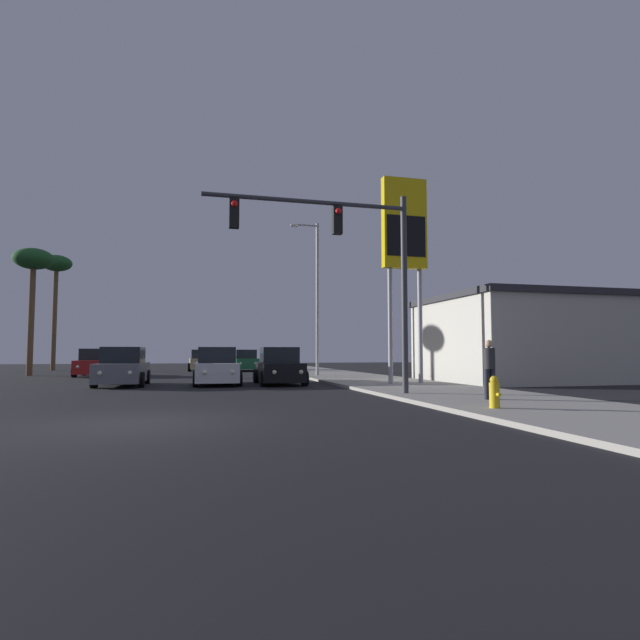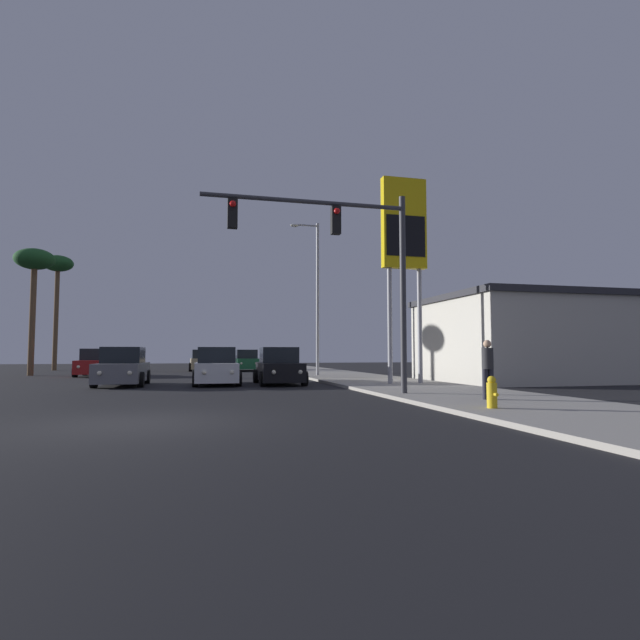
% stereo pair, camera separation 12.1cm
% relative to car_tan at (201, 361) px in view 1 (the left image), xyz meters
% --- Properties ---
extents(ground_plane, '(120.00, 120.00, 0.00)m').
position_rel_car_tan_xyz_m(ground_plane, '(-1.56, -30.24, -0.76)').
color(ground_plane, black).
extents(sidewalk_right, '(5.00, 60.00, 0.12)m').
position_rel_car_tan_xyz_m(sidewalk_right, '(7.94, -20.24, -0.70)').
color(sidewalk_right, '#9E998E').
rests_on(sidewalk_right, ground).
extents(building_gas_station, '(10.30, 8.30, 4.30)m').
position_rel_car_tan_xyz_m(building_gas_station, '(16.44, -18.72, 1.40)').
color(building_gas_station, beige).
rests_on(building_gas_station, ground).
extents(car_tan, '(2.04, 4.34, 1.68)m').
position_rel_car_tan_xyz_m(car_tan, '(0.00, 0.00, 0.00)').
color(car_tan, tan).
rests_on(car_tan, ground).
extents(car_green, '(2.04, 4.33, 1.68)m').
position_rel_car_tan_xyz_m(car_green, '(3.40, -0.78, 0.00)').
color(car_green, '#195933').
rests_on(car_green, ground).
extents(car_white, '(2.04, 4.33, 1.68)m').
position_rel_car_tan_xyz_m(car_white, '(0.46, -18.09, 0.00)').
color(car_white, silver).
rests_on(car_white, ground).
extents(car_black, '(2.04, 4.34, 1.68)m').
position_rel_car_tan_xyz_m(car_black, '(3.25, -18.43, 0.00)').
color(car_black, black).
rests_on(car_black, ground).
extents(car_red, '(2.04, 4.31, 1.68)m').
position_rel_car_tan_xyz_m(car_red, '(-6.39, -7.94, 0.00)').
color(car_red, maroon).
rests_on(car_red, ground).
extents(car_grey, '(2.04, 4.33, 1.68)m').
position_rel_car_tan_xyz_m(car_grey, '(-3.52, -17.78, 0.00)').
color(car_grey, slate).
rests_on(car_grey, ground).
extents(traffic_light_mast, '(6.66, 0.36, 6.50)m').
position_rel_car_tan_xyz_m(traffic_light_mast, '(4.33, -25.80, 3.93)').
color(traffic_light_mast, '#38383D').
rests_on(traffic_light_mast, sidewalk_right).
extents(street_lamp, '(1.74, 0.24, 9.00)m').
position_rel_car_tan_xyz_m(street_lamp, '(6.33, -12.54, 4.36)').
color(street_lamp, '#99999E').
rests_on(street_lamp, sidewalk_right).
extents(gas_station_sign, '(2.00, 0.42, 9.00)m').
position_rel_car_tan_xyz_m(gas_station_sign, '(8.38, -20.87, 5.86)').
color(gas_station_sign, '#99999E').
rests_on(gas_station_sign, sidewalk_right).
extents(fire_hydrant, '(0.24, 0.34, 0.76)m').
position_rel_car_tan_xyz_m(fire_hydrant, '(6.45, -30.40, -0.27)').
color(fire_hydrant, gold).
rests_on(fire_hydrant, sidewalk_right).
extents(pedestrian_on_sidewalk, '(0.34, 0.32, 1.67)m').
position_rel_car_tan_xyz_m(pedestrian_on_sidewalk, '(7.62, -28.39, 0.27)').
color(pedestrian_on_sidewalk, '#23232D').
rests_on(pedestrian_on_sidewalk, sidewalk_right).
extents(palm_tree_far, '(2.40, 2.40, 9.47)m').
position_rel_car_tan_xyz_m(palm_tree_far, '(-11.73, 3.76, 7.47)').
color(palm_tree_far, brown).
rests_on(palm_tree_far, ground).
extents(palm_tree_mid, '(2.40, 2.40, 8.04)m').
position_rel_car_tan_xyz_m(palm_tree_mid, '(-10.54, -6.24, 6.20)').
color(palm_tree_mid, brown).
rests_on(palm_tree_mid, ground).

